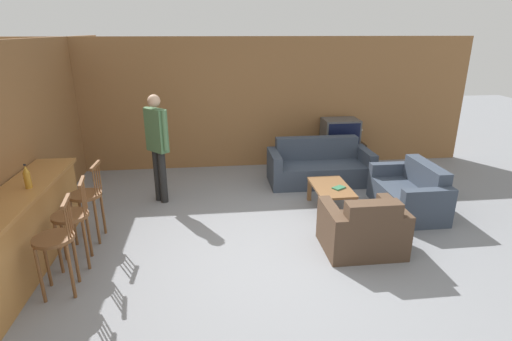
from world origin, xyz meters
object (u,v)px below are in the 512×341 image
bar_chair_far (87,200)px  couch_far (319,167)px  tv (340,131)px  bar_chair_near (56,244)px  coffee_table (331,190)px  armchair_near (363,230)px  loveseat_right (410,194)px  tv_unit (338,155)px  person_by_window (157,142)px  book_on_table (339,188)px  bar_chair_mid (72,221)px  table_lamp (357,126)px  bottle (27,177)px

bar_chair_far → couch_far: bearing=25.9°
couch_far → tv: size_ratio=2.64×
bar_chair_near → coffee_table: bearing=25.9°
armchair_near → loveseat_right: armchair_near is taller
coffee_table → tv_unit: (0.78, 2.06, -0.08)m
person_by_window → loveseat_right: bearing=-12.0°
couch_far → book_on_table: bearing=-92.7°
bar_chair_mid → armchair_near: bearing=-1.4°
table_lamp → couch_far: bearing=-140.8°
bottle → coffee_table: bearing=13.8°
loveseat_right → bar_chair_mid: bearing=-168.1°
bar_chair_mid → person_by_window: size_ratio=0.61×
book_on_table → tv_unit: bearing=72.1°
bar_chair_mid → bottle: 0.72m
couch_far → bottle: bottle is taller
armchair_near → book_on_table: 1.15m
bar_chair_mid → book_on_table: bearing=16.3°
loveseat_right → book_on_table: (-1.14, 0.05, 0.13)m
couch_far → tv_unit: (0.63, 0.80, -0.02)m
bar_chair_mid → tv: (4.29, 3.20, 0.19)m
bar_chair_mid → coffee_table: bearing=18.2°
bar_chair_near → tv_unit: 5.71m
bar_chair_mid → tv_unit: bar_chair_mid is taller
person_by_window → table_lamp: bearing=19.7°
tv → bar_chair_mid: bearing=-143.2°
tv_unit → coffee_table: bearing=-110.9°
couch_far → tv_unit: couch_far is taller
coffee_table → bottle: bearing=-166.2°
armchair_near → book_on_table: armchair_near is taller
book_on_table → table_lamp: 2.44m
tv → coffee_table: bearing=-110.9°
bar_chair_near → coffee_table: 3.90m
bar_chair_near → bottle: 1.01m
bar_chair_mid → person_by_window: (0.81, 1.84, 0.44)m
armchair_near → person_by_window: (-2.74, 1.92, 0.73)m
bar_chair_mid → armchair_near: size_ratio=1.10×
coffee_table → tv_unit: 2.20m
armchair_near → person_by_window: person_by_window is taller
bar_chair_near → bottle: size_ratio=3.66×
bar_chair_near → bar_chair_far: bearing=90.0°
loveseat_right → bar_chair_near: bearing=-161.9°
couch_far → armchair_near: size_ratio=1.91×
tv_unit → person_by_window: (-3.48, -1.37, 0.76)m
book_on_table → person_by_window: person_by_window is taller
couch_far → bottle: (-4.14, -2.23, 0.80)m
loveseat_right → tv_unit: (-0.45, 2.21, -0.02)m
book_on_table → couch_far: bearing=87.3°
tv_unit → bottle: bearing=-147.6°
bar_chair_near → armchair_near: (3.55, 0.46, -0.29)m
bar_chair_mid → couch_far: bar_chair_mid is taller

